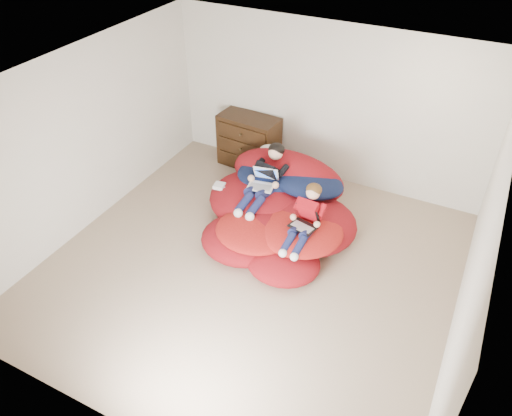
# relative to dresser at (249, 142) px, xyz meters

# --- Properties ---
(room_shell) EXTENTS (5.10, 5.10, 2.77)m
(room_shell) POSITION_rel_dresser_xyz_m (1.19, -2.24, -0.22)
(room_shell) COLOR gray
(room_shell) RESTS_ON ground
(dresser) EXTENTS (1.02, 0.59, 0.89)m
(dresser) POSITION_rel_dresser_xyz_m (0.00, 0.00, 0.00)
(dresser) COLOR black
(dresser) RESTS_ON ground
(beanbag_pile) EXTENTS (2.28, 2.32, 0.86)m
(beanbag_pile) POSITION_rel_dresser_xyz_m (1.13, -1.27, -0.18)
(beanbag_pile) COLOR maroon
(beanbag_pile) RESTS_ON ground
(cream_pillow) EXTENTS (0.41, 0.26, 0.26)m
(cream_pillow) POSITION_rel_dresser_xyz_m (0.62, -0.45, 0.18)
(cream_pillow) COLOR beige
(cream_pillow) RESTS_ON beanbag_pile
(older_boy) EXTENTS (0.38, 1.19, 0.65)m
(older_boy) POSITION_rel_dresser_xyz_m (0.85, -1.10, 0.21)
(older_boy) COLOR black
(older_boy) RESTS_ON beanbag_pile
(younger_boy) EXTENTS (0.30, 0.91, 0.65)m
(younger_boy) POSITION_rel_dresser_xyz_m (1.69, -1.66, 0.17)
(younger_boy) COLOR #B40F19
(younger_boy) RESTS_ON beanbag_pile
(laptop_white) EXTENTS (0.40, 0.42, 0.25)m
(laptop_white) POSITION_rel_dresser_xyz_m (0.85, -1.20, 0.19)
(laptop_white) COLOR silver
(laptop_white) RESTS_ON older_boy
(laptop_black) EXTENTS (0.38, 0.41, 0.23)m
(laptop_black) POSITION_rel_dresser_xyz_m (1.69, -1.68, 0.11)
(laptop_black) COLOR black
(laptop_black) RESTS_ON younger_boy
(power_adapter) EXTENTS (0.17, 0.17, 0.06)m
(power_adapter) POSITION_rel_dresser_xyz_m (0.21, -1.33, -0.02)
(power_adapter) COLOR silver
(power_adapter) RESTS_ON beanbag_pile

